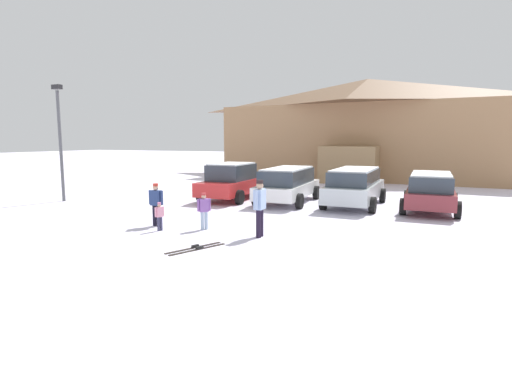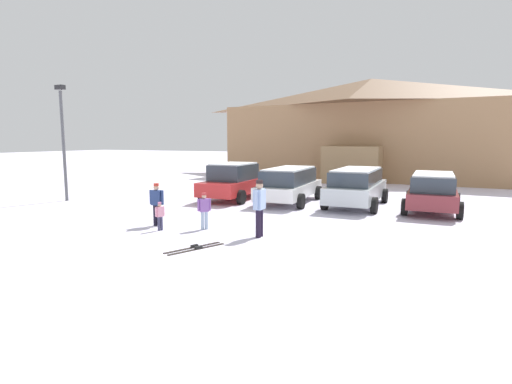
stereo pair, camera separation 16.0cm
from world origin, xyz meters
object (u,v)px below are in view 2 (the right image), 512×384
Objects in this scene: parked_white_suv at (289,184)px; skier_adult_in_blue_parka at (259,205)px; parked_silver_wagon at (357,186)px; skier_child_in_purple_jacket at (204,209)px; skier_teen_in_navy_coat at (157,202)px; skier_child_in_pink_snowsuit at (160,215)px; pair_of_skis at (195,248)px; lamp_post at (63,136)px; parked_red_sedan at (235,181)px; ski_lodge at (370,128)px; parked_maroon_van at (433,191)px.

skier_adult_in_blue_parka is (1.39, -6.39, 0.08)m from parked_white_suv.
parked_silver_wagon is 4.11× the size of skier_child_in_purple_jacket.
skier_child_in_pink_snowsuit is at bearing -44.57° from skier_teen_in_navy_coat.
skier_child_in_pink_snowsuit is at bearing 148.40° from pair_of_skis.
skier_teen_in_navy_coat is at bearing 135.43° from skier_child_in_pink_snowsuit.
lamp_post reaches higher than skier_child_in_purple_jacket.
lamp_post reaches higher than skier_child_in_pink_snowsuit.
parked_red_sedan is at bearing -177.18° from parked_silver_wagon.
lamp_post reaches higher than skier_teen_in_navy_coat.
parked_silver_wagon is 13.32m from lamp_post.
lamp_post is at bearing 166.56° from skier_adult_in_blue_parka.
skier_teen_in_navy_coat is 0.85× the size of pair_of_skis.
ski_lodge is 4.99× the size of parked_maroon_van.
pair_of_skis is (-0.72, -22.92, -3.70)m from ski_lodge.
parked_red_sedan is at bearing -179.64° from parked_white_suv.
skier_child_in_purple_jacket is 1.38m from skier_child_in_pink_snowsuit.
parked_red_sedan is 8.85m from pair_of_skis.
parked_silver_wagon is 2.96m from parked_maroon_van.
skier_teen_in_navy_coat is at bearing -179.74° from skier_adult_in_blue_parka.
skier_teen_in_navy_coat is (-3.67, -0.02, -0.15)m from skier_adult_in_blue_parka.
parked_silver_wagon is 1.16× the size of parked_maroon_van.
skier_teen_in_navy_coat is (-0.52, 0.51, 0.29)m from skier_child_in_pink_snowsuit.
parked_red_sedan is 7.60m from skier_adult_in_blue_parka.
skier_child_in_purple_jacket reaches higher than pair_of_skis.
skier_child_in_purple_jacket is (-3.51, -6.47, -0.22)m from parked_silver_wagon.
parked_red_sedan reaches higher than skier_child_in_purple_jacket.
pair_of_skis is at bearing -87.25° from parked_white_suv.
ski_lodge reaches higher than parked_silver_wagon.
ski_lodge is at bearing 59.85° from lamp_post.
lamp_post is at bearing -165.69° from parked_maroon_van.
lamp_post is (-10.71, -18.44, -0.75)m from ski_lodge.
parked_silver_wagon is 8.58m from skier_child_in_pink_snowsuit.
parked_red_sedan is 6.98m from skier_child_in_pink_snowsuit.
skier_adult_in_blue_parka is 0.32× the size of lamp_post.
skier_child_in_purple_jacket is at bearing 115.86° from pair_of_skis.
skier_child_in_purple_jacket is 0.70× the size of pair_of_skis.
parked_white_suv is (2.74, 0.02, -0.00)m from parked_red_sedan.
skier_adult_in_blue_parka is at bearing 61.72° from pair_of_skis.
pair_of_skis is (-1.00, -1.85, -0.92)m from skier_adult_in_blue_parka.
parked_silver_wagon is at bearing 77.06° from skier_adult_in_blue_parka.
skier_adult_in_blue_parka is (0.28, -21.07, -2.77)m from ski_lodge.
skier_child_in_pink_snowsuit is 2.58m from pair_of_skis.
skier_child_in_pink_snowsuit is at bearing -170.55° from skier_adult_in_blue_parka.
parked_white_suv is 10.52m from lamp_post.
parked_maroon_van is (2.96, -0.08, -0.04)m from parked_silver_wagon.
skier_child_in_purple_jacket is at bearing 174.77° from skier_adult_in_blue_parka.
skier_child_in_pink_snowsuit is 0.54× the size of pair_of_skis.
parked_white_suv is at bearing -94.33° from ski_lodge.
skier_child_in_pink_snowsuit is 0.63× the size of skier_teen_in_navy_coat.
skier_teen_in_navy_coat is (-1.69, -0.20, 0.14)m from skier_child_in_purple_jacket.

